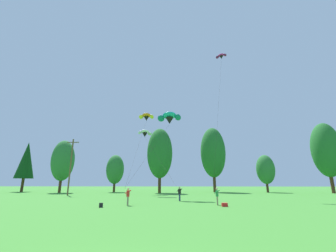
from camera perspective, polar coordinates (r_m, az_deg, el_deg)
treeline_tree_a at (r=65.23m, az=-32.81°, el=-7.43°), size 4.25×4.25×12.03m
treeline_tree_b at (r=55.69m, az=-25.55°, el=-8.06°), size 4.92×4.92×11.56m
treeline_tree_c at (r=54.49m, az=-13.53°, el=-10.85°), size 4.11×4.11×8.57m
treeline_tree_d at (r=49.80m, az=-2.14°, el=-7.00°), size 5.63×5.63×14.18m
treeline_tree_e at (r=55.03m, az=11.56°, el=-6.68°), size 5.94×5.94×15.35m
treeline_tree_f at (r=56.58m, az=23.92°, el=-10.24°), size 4.08×4.08×8.43m
treeline_tree_g at (r=59.21m, az=35.74°, el=-4.98°), size 5.86×5.86×15.05m
utility_pole at (r=44.16m, az=-23.89°, el=-9.20°), size 2.20×0.26×10.01m
kite_flyer_near at (r=23.38m, az=-10.32°, el=-17.16°), size 0.53×0.57×1.69m
kite_flyer_mid at (r=28.37m, az=3.01°, el=-16.82°), size 0.70×0.72×1.69m
kite_flyer_far at (r=23.88m, az=12.59°, el=-16.99°), size 0.66×0.69×1.69m
parafoil_kite_high_orange at (r=44.53m, az=-5.61°, el=2.37°), size 3.28×20.06×14.20m
parafoil_kite_mid_white at (r=47.17m, az=-5.97°, el=-1.85°), size 8.31×18.40×11.60m
parafoil_kite_far_magenta at (r=44.63m, az=13.60°, el=17.11°), size 5.88×14.50×24.17m
parafoil_kite_low_teal at (r=34.56m, az=0.36°, el=2.13°), size 6.09×11.26×11.47m
backpack at (r=22.24m, az=-16.95°, el=-19.01°), size 0.36×0.30×0.40m
picnic_cooler at (r=22.72m, az=14.44°, el=-19.13°), size 0.53×0.37×0.34m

